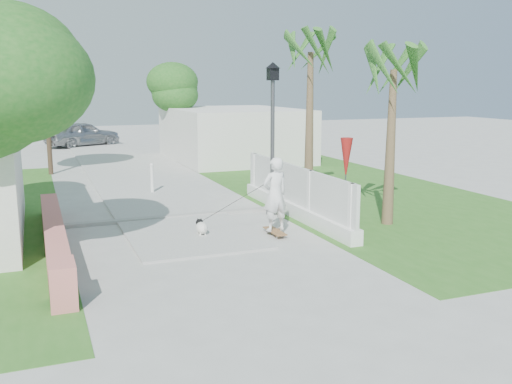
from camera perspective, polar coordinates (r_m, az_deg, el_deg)
name	(u,v)px	position (r m, az deg, el deg)	size (l,w,h in m)	color
ground	(245,286)	(11.12, -1.14, -9.35)	(90.00, 90.00, 0.00)	#B7B7B2
path_strip	(110,159)	(30.26, -14.37, 3.20)	(3.20, 36.00, 0.06)	#B7B7B2
curb	(173,217)	(16.64, -8.31, -2.47)	(6.50, 0.25, 0.10)	#999993
grass_right	(349,190)	(21.07, 9.26, 0.16)	(8.00, 20.00, 0.01)	#316A21
pink_wall	(55,241)	(13.81, -19.45, -4.60)	(0.45, 8.20, 0.80)	#CF6B6A
lattice_fence	(294,198)	(16.70, 3.87, -0.60)	(0.35, 7.00, 1.50)	white
building_right	(233,134)	(29.52, -2.31, 5.83)	(6.00, 8.00, 2.60)	silver
street_lamp	(272,133)	(16.69, 1.66, 5.94)	(0.44, 0.44, 4.44)	#59595E
bollard	(152,177)	(20.42, -10.36, 1.44)	(0.14, 0.14, 1.09)	white
patio_umbrella	(346,159)	(16.72, 9.01, 3.27)	(0.36, 0.36, 2.30)	#59595E
tree_path_left	(46,84)	(25.79, -20.30, 10.08)	(3.40, 3.40, 5.23)	#4C3826
tree_path_right	(170,90)	(30.56, -8.59, 10.01)	(3.00, 3.00, 4.79)	#4C3826
tree_path_far	(45,84)	(35.79, -20.37, 10.08)	(3.20, 3.20, 5.17)	#4C3826
palm_far	(311,62)	(18.26, 5.48, 12.77)	(1.80, 1.80, 5.30)	brown
palm_near	(393,79)	(15.82, 13.58, 10.93)	(1.80, 1.80, 4.70)	brown
skateboarder	(247,201)	(14.50, -0.93, -0.87)	(2.16, 1.29, 2.01)	olive
dog	(201,227)	(14.61, -5.49, -3.51)	(0.29, 0.64, 0.43)	white
parked_car	(83,134)	(37.28, -16.94, 5.59)	(1.83, 4.56, 1.55)	#A7AAAF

